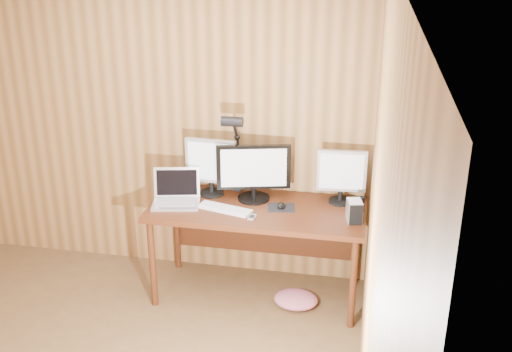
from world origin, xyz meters
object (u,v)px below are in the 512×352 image
(monitor_left, at_px, (211,165))
(monitor_right, at_px, (341,175))
(hard_drive, at_px, (354,211))
(speaker, at_px, (361,204))
(desk, at_px, (259,218))
(mouse, at_px, (281,205))
(monitor_center, at_px, (254,172))
(laptop, at_px, (176,195))
(phone, at_px, (252,217))
(keyboard, at_px, (225,209))
(desk_lamp, at_px, (235,142))

(monitor_left, height_order, monitor_right, monitor_left)
(hard_drive, xyz_separation_m, speaker, (0.04, 0.18, -0.02))
(desk, distance_m, mouse, 0.23)
(monitor_right, bearing_deg, mouse, -160.52)
(monitor_center, bearing_deg, laptop, -177.78)
(desk, bearing_deg, speaker, 0.75)
(phone, bearing_deg, keyboard, 162.44)
(keyboard, bearing_deg, laptop, -174.60)
(keyboard, xyz_separation_m, hard_drive, (0.94, -0.01, 0.07))
(desk, relative_size, monitor_center, 2.91)
(monitor_center, distance_m, laptop, 0.61)
(keyboard, bearing_deg, desk_lamp, 102.24)
(monitor_left, height_order, hard_drive, monitor_left)
(mouse, bearing_deg, hard_drive, -19.66)
(laptop, distance_m, keyboard, 0.40)
(monitor_right, height_order, mouse, monitor_right)
(phone, bearing_deg, desk, 94.34)
(monitor_left, distance_m, monitor_right, 0.99)
(monitor_right, relative_size, mouse, 4.04)
(monitor_right, height_order, hard_drive, monitor_right)
(monitor_left, relative_size, laptop, 1.14)
(monitor_center, xyz_separation_m, laptop, (-0.56, -0.16, -0.16))
(monitor_left, height_order, desk_lamp, desk_lamp)
(keyboard, distance_m, mouse, 0.42)
(phone, bearing_deg, speaker, 24.50)
(speaker, bearing_deg, monitor_left, 175.51)
(phone, xyz_separation_m, speaker, (0.76, 0.27, 0.05))
(desk, height_order, monitor_center, monitor_center)
(laptop, distance_m, desk_lamp, 0.59)
(monitor_left, relative_size, phone, 4.80)
(keyboard, bearing_deg, phone, -7.67)
(hard_drive, bearing_deg, monitor_center, 149.79)
(keyboard, xyz_separation_m, mouse, (0.40, 0.11, 0.01))
(monitor_left, xyz_separation_m, monitor_right, (0.99, 0.03, -0.02))
(monitor_left, height_order, speaker, monitor_left)
(hard_drive, relative_size, speaker, 1.47)
(desk, height_order, mouse, mouse)
(mouse, distance_m, hard_drive, 0.55)
(desk, relative_size, speaker, 14.77)
(hard_drive, xyz_separation_m, desk_lamp, (-0.93, 0.30, 0.35))
(keyboard, xyz_separation_m, phone, (0.22, -0.09, -0.00))
(desk, bearing_deg, desk_lamp, 148.57)
(monitor_left, height_order, keyboard, monitor_left)
(monitor_center, relative_size, hard_drive, 3.46)
(speaker, xyz_separation_m, desk_lamp, (-0.97, 0.12, 0.37))
(keyboard, height_order, phone, keyboard)
(monitor_left, height_order, laptop, monitor_left)
(laptop, relative_size, phone, 4.23)
(monitor_center, height_order, speaker, monitor_center)
(laptop, bearing_deg, monitor_center, 4.00)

